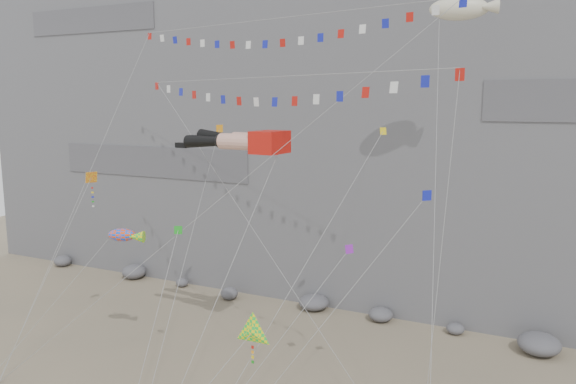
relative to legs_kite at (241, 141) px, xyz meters
name	(u,v)px	position (x,y,z in m)	size (l,w,h in m)	color
cliff	(372,32)	(-0.18, 27.45, 9.51)	(80.00, 28.00, 50.00)	slate
talus_boulders	(314,303)	(-0.18, 12.45, -14.89)	(60.00, 3.00, 1.20)	slate
legs_kite	(241,141)	(0.00, 0.00, 0.00)	(7.80, 14.15, 19.88)	red
flag_banner_upper	(273,19)	(-0.36, 5.22, 8.07)	(26.31, 16.46, 30.14)	red
flag_banner_lower	(265,78)	(1.85, -0.17, 3.88)	(24.33, 11.03, 23.13)	red
harlequin_kite	(91,178)	(-11.27, -1.54, -2.85)	(2.77, 8.08, 14.67)	red
fish_windsock	(122,235)	(-8.32, -1.97, -6.53)	(7.77, 7.63, 12.56)	#FF470D
delta_kite	(252,333)	(4.80, -7.39, -9.00)	(5.30, 5.49, 9.28)	#FFEA0D
blimp_windsock	(459,9)	(11.72, 7.67, 8.27)	(4.65, 15.71, 27.88)	beige
small_kite_a	(218,133)	(-3.96, 3.57, 0.24)	(4.31, 15.17, 21.88)	orange
small_kite_b	(347,252)	(7.61, -1.27, -5.99)	(6.10, 9.12, 13.91)	purple
small_kite_c	(177,234)	(-2.16, -3.99, -5.34)	(2.76, 9.13, 13.54)	#179A1B
small_kite_d	(378,139)	(7.83, 3.64, 0.11)	(5.60, 16.49, 23.13)	yellow
small_kite_e	(423,201)	(12.22, -3.35, -2.32)	(9.62, 6.97, 17.29)	#131CAD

